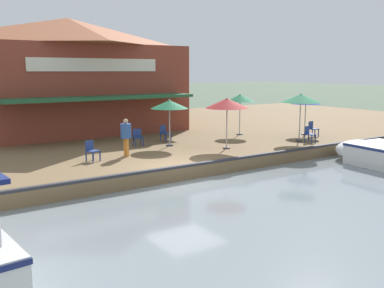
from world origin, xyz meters
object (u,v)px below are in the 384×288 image
cafe_chair_facing_river (313,128)px  person_at_quay_edge (126,133)px  cafe_chair_mid_patio (92,150)px  cafe_chair_back_row_seat (138,136)px  tree_behind_restaurant (57,64)px  patio_umbrella_far_corner (240,98)px  patio_umbrella_near_quay_edge (227,103)px  tree_upstream_bank (108,68)px  cafe_chair_far_corner_seat (309,133)px  patio_umbrella_mid_patio_right (169,105)px  patio_umbrella_back_row (301,98)px  patio_umbrella_mid_patio_left (306,100)px  cafe_chair_beside_entrance (165,132)px  waterfront_restaurant (70,74)px

cafe_chair_facing_river → person_at_quay_edge: 11.46m
cafe_chair_mid_patio → person_at_quay_edge: 1.73m
cafe_chair_back_row_seat → tree_behind_restaurant: 12.77m
patio_umbrella_far_corner → tree_behind_restaurant: bearing=-150.2°
patio_umbrella_near_quay_edge → tree_behind_restaurant: size_ratio=0.41×
cafe_chair_back_row_seat → tree_upstream_bank: bearing=163.1°
cafe_chair_far_corner_seat → person_at_quay_edge: bearing=-101.4°
tree_upstream_bank → cafe_chair_back_row_seat: bearing=-16.9°
cafe_chair_back_row_seat → cafe_chair_far_corner_seat: same height
patio_umbrella_mid_patio_right → cafe_chair_far_corner_seat: size_ratio=2.74×
patio_umbrella_back_row → patio_umbrella_near_quay_edge: bearing=-95.6°
patio_umbrella_back_row → cafe_chair_far_corner_seat: 1.90m
patio_umbrella_far_corner → cafe_chair_back_row_seat: bearing=-89.2°
cafe_chair_facing_river → person_at_quay_edge: bearing=-93.1°
patio_umbrella_mid_patio_left → cafe_chair_mid_patio: (0.20, -13.19, -1.54)m
patio_umbrella_mid_patio_right → cafe_chair_far_corner_seat: patio_umbrella_mid_patio_right is taller
patio_umbrella_back_row → patio_umbrella_far_corner: 3.79m
patio_umbrella_near_quay_edge → tree_upstream_bank: (-15.99, 0.70, 1.73)m
cafe_chair_back_row_seat → cafe_chair_beside_entrance: 1.90m
cafe_chair_facing_river → cafe_chair_beside_entrance: size_ratio=1.00×
cafe_chair_far_corner_seat → cafe_chair_back_row_seat: bearing=-116.7°
cafe_chair_facing_river → waterfront_restaurant: bearing=-135.0°
waterfront_restaurant → tree_behind_restaurant: size_ratio=2.14×
cafe_chair_mid_patio → cafe_chair_far_corner_seat: (1.81, 11.26, 0.00)m
tree_upstream_bank → cafe_chair_mid_patio: bearing=-25.4°
patio_umbrella_far_corner → cafe_chair_far_corner_seat: size_ratio=2.83×
tree_upstream_bank → cafe_chair_far_corner_seat: bearing=13.5°
waterfront_restaurant → cafe_chair_far_corner_seat: bearing=36.3°
cafe_chair_back_row_seat → cafe_chair_far_corner_seat: bearing=63.3°
patio_umbrella_mid_patio_right → cafe_chair_far_corner_seat: bearing=64.8°
waterfront_restaurant → tree_behind_restaurant: (-4.38, 0.52, 0.64)m
cafe_chair_facing_river → cafe_chair_far_corner_seat: 2.24m
person_at_quay_edge → tree_upstream_bank: size_ratio=0.28×
patio_umbrella_near_quay_edge → person_at_quay_edge: patio_umbrella_near_quay_edge is taller
patio_umbrella_mid_patio_left → patio_umbrella_back_row: 2.60m
patio_umbrella_mid_patio_left → tree_upstream_bank: tree_upstream_bank is taller
cafe_chair_far_corner_seat → patio_umbrella_near_quay_edge: bearing=-101.5°
patio_umbrella_near_quay_edge → patio_umbrella_far_corner: patio_umbrella_near_quay_edge is taller
patio_umbrella_back_row → cafe_chair_far_corner_seat: (0.51, 0.18, -1.82)m
patio_umbrella_back_row → cafe_chair_mid_patio: 11.31m
cafe_chair_far_corner_seat → tree_upstream_bank: 17.78m
patio_umbrella_back_row → tree_behind_restaurant: tree_behind_restaurant is taller
cafe_chair_far_corner_seat → cafe_chair_facing_river: bearing=126.0°
patio_umbrella_near_quay_edge → patio_umbrella_back_row: patio_umbrella_back_row is taller
patio_umbrella_near_quay_edge → patio_umbrella_mid_patio_right: (-2.18, -1.91, -0.11)m
cafe_chair_mid_patio → tree_behind_restaurant: tree_behind_restaurant is taller
patio_umbrella_mid_patio_right → cafe_chair_back_row_seat: (-0.89, -1.33, -1.60)m
patio_umbrella_back_row → person_at_quay_edge: 9.64m
cafe_chair_facing_river → tree_upstream_bank: bearing=-159.4°
cafe_chair_back_row_seat → cafe_chair_far_corner_seat: 8.96m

